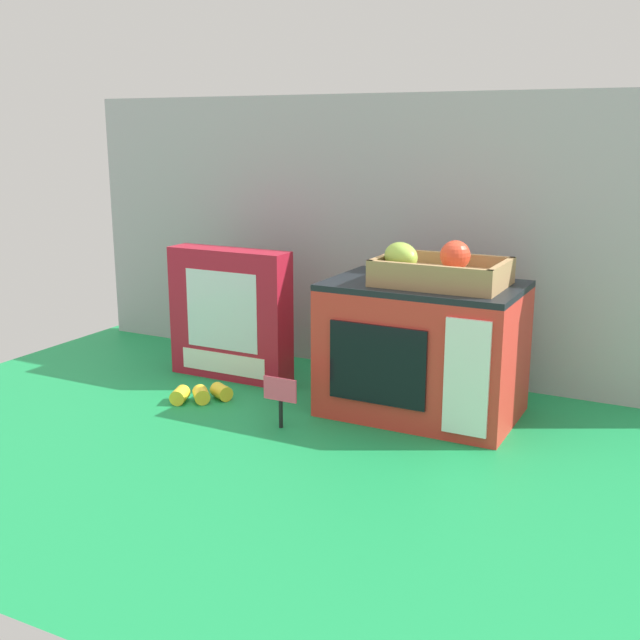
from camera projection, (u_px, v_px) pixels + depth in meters
ground_plane at (338, 400)px, 1.64m from camera, size 1.70×1.70×0.00m
display_back_panel at (388, 236)px, 1.78m from camera, size 1.61×0.03×0.63m
toy_microwave at (422, 349)px, 1.54m from camera, size 0.37×0.25×0.27m
food_groups_crate at (437, 271)px, 1.48m from camera, size 0.24×0.17×0.08m
cookie_set_box at (230, 314)px, 1.76m from camera, size 0.29×0.07×0.30m
price_sign at (280, 395)px, 1.47m from camera, size 0.07×0.01×0.10m
loose_toy_banana at (201, 394)px, 1.63m from camera, size 0.11×0.11×0.03m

